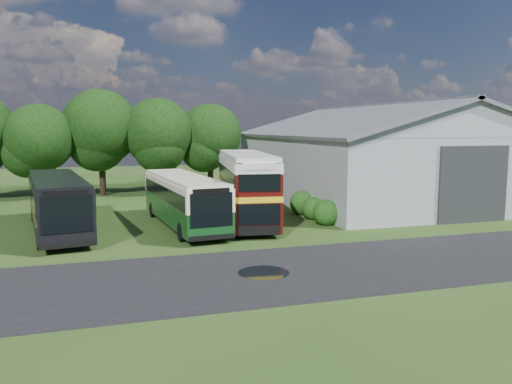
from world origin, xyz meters
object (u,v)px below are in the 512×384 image
object	(u,v)px
bus_maroon_double	(246,188)
bus_dark_single	(58,203)
bus_green_single	(184,200)
storage_shed	(377,151)

from	to	relation	value
bus_maroon_double	bus_dark_single	world-z (taller)	bus_maroon_double
bus_green_single	bus_dark_single	world-z (taller)	bus_dark_single
bus_dark_single	bus_maroon_double	bearing A→B (deg)	-11.53
bus_green_single	bus_dark_single	distance (m)	7.39
storage_shed	bus_green_single	world-z (taller)	storage_shed
bus_green_single	bus_dark_single	bearing A→B (deg)	170.41
storage_shed	bus_maroon_double	distance (m)	16.28
bus_maroon_double	bus_dark_single	distance (m)	11.46
storage_shed	bus_green_single	xyz separation A→B (m)	(-18.16, -7.86, -2.48)
bus_green_single	bus_maroon_double	distance (m)	4.10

